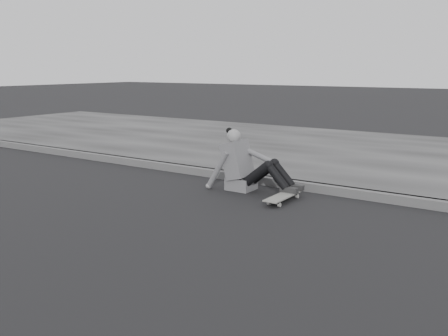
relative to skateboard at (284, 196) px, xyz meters
The scene contains 5 objects.
ground 1.88m from the skateboard, 82.62° to the right, with size 80.00×80.00×0.00m, color black.
curb 0.76m from the skateboard, 71.54° to the left, with size 24.00×0.16×0.12m, color #4D4D4D.
sidewalk 3.75m from the skateboard, 86.32° to the left, with size 24.00×6.00×0.12m, color #383838.
skateboard is the anchor object (origin of this frame).
seated_woman 0.83m from the skateboard, 161.47° to the left, with size 1.38×0.46×0.88m.
Camera 1 is at (2.58, -3.81, 1.72)m, focal length 40.00 mm.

